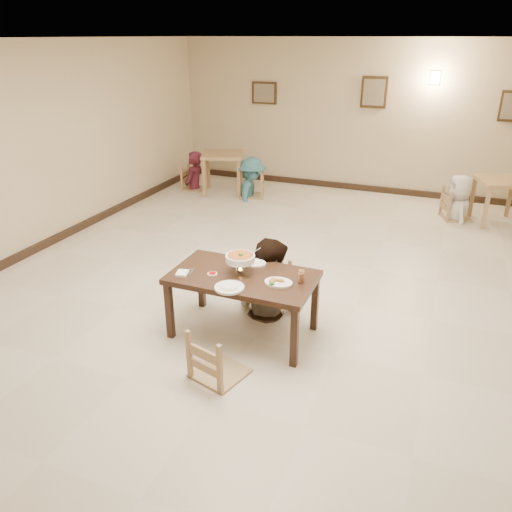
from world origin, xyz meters
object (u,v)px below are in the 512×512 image
at_px(main_diner, 269,239).
at_px(bg_diner_c, 463,175).
at_px(curry_warmer, 240,258).
at_px(bg_diner_a, 193,151).
at_px(bg_chair_rl, 460,191).
at_px(main_table, 243,282).
at_px(bg_chair_lr, 252,172).
at_px(bg_table_left, 223,160).
at_px(chair_near, 219,331).
at_px(chair_far, 270,268).
at_px(bg_chair_ll, 193,168).
at_px(bg_table_right, 501,187).
at_px(bg_diner_b, 252,157).
at_px(drink_glass, 301,277).

xyz_separation_m(main_diner, bg_diner_c, (2.02, 4.29, -0.11)).
relative_size(curry_warmer, bg_diner_a, 0.22).
bearing_deg(bg_chair_rl, curry_warmer, 135.14).
bearing_deg(main_table, bg_chair_lr, 111.22).
relative_size(bg_chair_lr, bg_diner_c, 0.63).
distance_m(main_diner, bg_table_left, 4.96).
height_order(chair_near, main_diner, main_diner).
xyz_separation_m(chair_far, bg_chair_ll, (-3.21, 4.08, -0.03)).
height_order(chair_near, bg_diner_a, bg_diner_a).
distance_m(main_table, bg_chair_ll, 5.75).
distance_m(bg_table_right, bg_diner_c, 0.67).
height_order(bg_table_right, bg_diner_a, bg_diner_a).
height_order(chair_far, bg_chair_rl, bg_chair_rl).
distance_m(bg_table_left, bg_chair_rl, 4.59).
xyz_separation_m(bg_chair_ll, bg_diner_b, (1.34, -0.04, 0.34)).
bearing_deg(bg_table_right, bg_diner_b, -178.10).
xyz_separation_m(chair_far, bg_table_right, (2.70, 4.19, 0.15)).
relative_size(curry_warmer, bg_table_right, 0.36).
xyz_separation_m(chair_near, bg_chair_lr, (-1.91, 5.53, 0.01)).
bearing_deg(chair_far, curry_warmer, -99.26).
distance_m(chair_far, bg_table_left, 4.84).
bearing_deg(bg_chair_ll, drink_glass, -145.73).
xyz_separation_m(bg_chair_ll, bg_diner_a, (0.00, 0.00, 0.35)).
bearing_deg(main_table, main_diner, 83.81).
distance_m(curry_warmer, bg_diner_c, 5.30).
distance_m(bg_chair_rl, bg_diner_c, 0.29).
bearing_deg(bg_chair_ll, bg_chair_rl, -93.41).
bearing_deg(bg_diner_a, bg_chair_lr, 85.93).
distance_m(bg_chair_lr, bg_diner_a, 1.38).
distance_m(bg_table_left, bg_diner_b, 0.68).
relative_size(main_table, chair_near, 1.55).
bearing_deg(bg_table_left, bg_diner_b, -6.07).
bearing_deg(chair_near, bg_diner_c, -93.73).
xyz_separation_m(main_diner, bg_diner_b, (-1.90, 4.16, -0.10)).
height_order(bg_chair_rl, bg_diner_c, bg_diner_c).
bearing_deg(main_table, bg_chair_rl, 67.06).
bearing_deg(drink_glass, bg_chair_rl, 73.08).
relative_size(chair_far, bg_diner_a, 0.61).
bearing_deg(bg_chair_rl, drink_glass, 141.99).
distance_m(chair_far, bg_diner_a, 5.20).
distance_m(chair_far, bg_table_right, 4.98).
height_order(main_table, bg_table_left, bg_table_left).
bearing_deg(main_diner, drink_glass, 154.75).
bearing_deg(bg_table_right, main_diner, -121.77).
relative_size(bg_chair_ll, bg_diner_b, 0.58).
xyz_separation_m(bg_chair_ll, bg_chair_rl, (5.26, 0.09, 0.04)).
height_order(main_table, chair_far, chair_far).
height_order(bg_table_left, bg_diner_a, bg_diner_a).
distance_m(chair_near, bg_diner_c, 6.02).
distance_m(chair_near, bg_chair_ll, 6.45).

